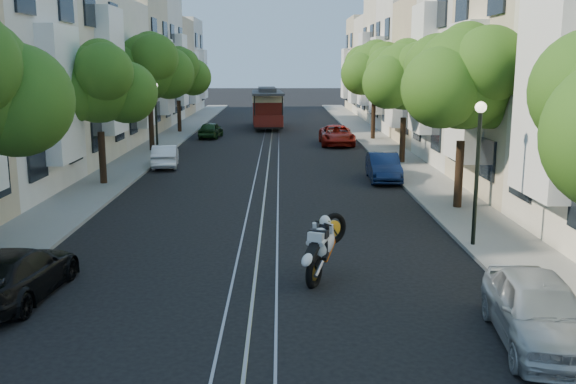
{
  "coord_description": "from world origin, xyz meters",
  "views": [
    {
      "loc": [
        0.64,
        -14.08,
        5.34
      ],
      "look_at": [
        0.87,
        3.97,
        1.7
      ],
      "focal_mm": 40.0,
      "sensor_mm": 36.0,
      "label": 1
    }
  ],
  "objects_px": {
    "tree_w_c": "(150,68)",
    "sportbike_rider": "(322,244)",
    "tree_w_b": "(99,85)",
    "parked_car_w_mid": "(165,156)",
    "lamp_east": "(478,152)",
    "tree_e_b": "(466,80)",
    "tree_w_d": "(179,73)",
    "parked_car_e_near": "(539,310)",
    "lamp_west": "(156,109)",
    "parked_car_w_near": "(16,274)",
    "cable_car": "(267,106)",
    "parked_car_e_far": "(337,135)",
    "tree_e_d": "(375,70)",
    "parked_car_e_mid": "(383,167)",
    "parked_car_w_far": "(211,130)",
    "tree_e_c": "(406,78)"
  },
  "relations": [
    {
      "from": "tree_e_b",
      "to": "tree_w_d",
      "type": "relative_size",
      "value": 1.03
    },
    {
      "from": "tree_e_c",
      "to": "tree_w_b",
      "type": "relative_size",
      "value": 1.04
    },
    {
      "from": "tree_w_b",
      "to": "lamp_east",
      "type": "distance_m",
      "value": 16.81
    },
    {
      "from": "lamp_east",
      "to": "parked_car_e_far",
      "type": "relative_size",
      "value": 0.89
    },
    {
      "from": "parked_car_e_far",
      "to": "parked_car_w_far",
      "type": "bearing_deg",
      "value": 154.43
    },
    {
      "from": "tree_w_b",
      "to": "tree_w_c",
      "type": "bearing_deg",
      "value": 90.0
    },
    {
      "from": "tree_w_d",
      "to": "sportbike_rider",
      "type": "height_order",
      "value": "tree_w_d"
    },
    {
      "from": "tree_w_b",
      "to": "parked_car_e_far",
      "type": "xyz_separation_m",
      "value": [
        11.54,
        14.28,
        -3.75
      ]
    },
    {
      "from": "tree_w_d",
      "to": "parked_car_e_far",
      "type": "height_order",
      "value": "tree_w_d"
    },
    {
      "from": "cable_car",
      "to": "parked_car_e_mid",
      "type": "height_order",
      "value": "cable_car"
    },
    {
      "from": "tree_w_b",
      "to": "parked_car_e_mid",
      "type": "height_order",
      "value": "tree_w_b"
    },
    {
      "from": "tree_w_b",
      "to": "parked_car_w_far",
      "type": "distance_m",
      "value": 19.08
    },
    {
      "from": "tree_e_d",
      "to": "parked_car_e_far",
      "type": "bearing_deg",
      "value": -136.45
    },
    {
      "from": "tree_w_c",
      "to": "lamp_west",
      "type": "height_order",
      "value": "tree_w_c"
    },
    {
      "from": "sportbike_rider",
      "to": "parked_car_e_far",
      "type": "relative_size",
      "value": 0.43
    },
    {
      "from": "parked_car_w_far",
      "to": "parked_car_e_far",
      "type": "bearing_deg",
      "value": 159.49
    },
    {
      "from": "tree_w_c",
      "to": "parked_car_w_far",
      "type": "distance_m",
      "value": 9.15
    },
    {
      "from": "parked_car_e_mid",
      "to": "parked_car_e_far",
      "type": "xyz_separation_m",
      "value": [
        -1.01,
        13.19,
        0.02
      ]
    },
    {
      "from": "tree_w_d",
      "to": "cable_car",
      "type": "xyz_separation_m",
      "value": [
        6.7,
        3.93,
        -2.79
      ]
    },
    {
      "from": "lamp_east",
      "to": "tree_e_b",
      "type": "bearing_deg",
      "value": 79.07
    },
    {
      "from": "tree_w_b",
      "to": "parked_car_e_near",
      "type": "bearing_deg",
      "value": -52.35
    },
    {
      "from": "tree_w_b",
      "to": "tree_w_c",
      "type": "xyz_separation_m",
      "value": [
        0.0,
        11.0,
        0.67
      ]
    },
    {
      "from": "tree_w_b",
      "to": "parked_car_w_mid",
      "type": "height_order",
      "value": "tree_w_b"
    },
    {
      "from": "lamp_east",
      "to": "parked_car_e_mid",
      "type": "distance_m",
      "value": 11.32
    },
    {
      "from": "tree_e_b",
      "to": "parked_car_e_near",
      "type": "relative_size",
      "value": 1.66
    },
    {
      "from": "tree_e_c",
      "to": "parked_car_w_near",
      "type": "height_order",
      "value": "tree_e_c"
    },
    {
      "from": "parked_car_e_mid",
      "to": "sportbike_rider",
      "type": "bearing_deg",
      "value": -103.03
    },
    {
      "from": "parked_car_w_near",
      "to": "parked_car_w_far",
      "type": "xyz_separation_m",
      "value": [
        1.03,
        32.44,
        -0.02
      ]
    },
    {
      "from": "parked_car_e_near",
      "to": "lamp_west",
      "type": "bearing_deg",
      "value": 122.29
    },
    {
      "from": "cable_car",
      "to": "parked_car_e_far",
      "type": "bearing_deg",
      "value": -70.23
    },
    {
      "from": "tree_e_d",
      "to": "cable_car",
      "type": "height_order",
      "value": "tree_e_d"
    },
    {
      "from": "tree_w_b",
      "to": "lamp_west",
      "type": "height_order",
      "value": "tree_w_b"
    },
    {
      "from": "tree_e_b",
      "to": "cable_car",
      "type": "distance_m",
      "value": 32.0
    },
    {
      "from": "cable_car",
      "to": "parked_car_w_mid",
      "type": "distance_m",
      "value": 21.34
    },
    {
      "from": "tree_w_d",
      "to": "parked_car_e_near",
      "type": "bearing_deg",
      "value": -71.7
    },
    {
      "from": "tree_w_d",
      "to": "parked_car_e_mid",
      "type": "bearing_deg",
      "value": -59.02
    },
    {
      "from": "cable_car",
      "to": "parked_car_w_far",
      "type": "height_order",
      "value": "cable_car"
    },
    {
      "from": "parked_car_e_far",
      "to": "lamp_east",
      "type": "bearing_deg",
      "value": -85.52
    },
    {
      "from": "tree_e_b",
      "to": "tree_w_c",
      "type": "relative_size",
      "value": 0.94
    },
    {
      "from": "parked_car_w_near",
      "to": "lamp_east",
      "type": "bearing_deg",
      "value": -157.14
    },
    {
      "from": "parked_car_w_far",
      "to": "tree_e_d",
      "type": "bearing_deg",
      "value": 177.77
    },
    {
      "from": "tree_w_c",
      "to": "sportbike_rider",
      "type": "distance_m",
      "value": 25.58
    },
    {
      "from": "lamp_west",
      "to": "parked_car_e_mid",
      "type": "distance_m",
      "value": 13.79
    },
    {
      "from": "tree_e_d",
      "to": "tree_w_c",
      "type": "relative_size",
      "value": 0.97
    },
    {
      "from": "tree_w_b",
      "to": "parked_car_w_mid",
      "type": "distance_m",
      "value": 6.69
    },
    {
      "from": "tree_w_b",
      "to": "sportbike_rider",
      "type": "bearing_deg",
      "value": -55.08
    },
    {
      "from": "tree_w_d",
      "to": "sportbike_rider",
      "type": "bearing_deg",
      "value": -75.7
    },
    {
      "from": "lamp_east",
      "to": "tree_e_d",
      "type": "bearing_deg",
      "value": 87.96
    },
    {
      "from": "tree_e_d",
      "to": "tree_w_d",
      "type": "height_order",
      "value": "tree_e_d"
    },
    {
      "from": "tree_w_c",
      "to": "lamp_west",
      "type": "relative_size",
      "value": 1.71
    }
  ]
}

